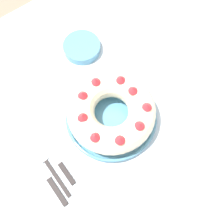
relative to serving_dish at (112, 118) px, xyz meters
The scene contains 9 objects.
ground_plane 0.76m from the serving_dish, ahead, with size 8.00×8.00×0.00m, color gray.
dining_table 0.09m from the serving_dish, ahead, with size 1.38×1.24×0.74m.
serving_dish is the anchor object (origin of this frame).
bundt_cake 0.06m from the serving_dish, 86.17° to the right, with size 0.29×0.29×0.11m.
fork 0.26m from the serving_dish, behind, with size 0.02×0.19×0.01m.
serving_knife 0.28m from the serving_dish, behind, with size 0.02×0.22×0.01m.
cake_knife 0.23m from the serving_dish, behind, with size 0.02×0.18×0.01m.
side_bowl 0.31m from the serving_dish, 74.52° to the left, with size 0.14×0.14×0.03m, color #518EB2.
napkin 0.28m from the serving_dish, ahead, with size 0.17×0.12×0.00m, color beige.
Camera 1 is at (-0.21, -0.25, 1.59)m, focal length 42.00 mm.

